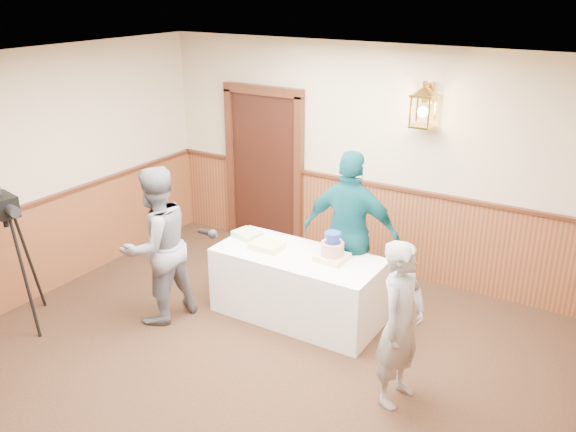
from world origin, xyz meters
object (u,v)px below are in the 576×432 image
at_px(sheet_cake_yellow, 267,246).
at_px(interviewer, 157,246).
at_px(tiered_cake, 332,249).
at_px(sheet_cake_green, 247,234).
at_px(assistant_p, 350,234).
at_px(baker, 401,324).
at_px(display_table, 298,286).
at_px(tv_camera_rig, 14,268).

height_order(sheet_cake_yellow, interviewer, interviewer).
xyz_separation_m(tiered_cake, sheet_cake_green, (-1.10, 0.03, -0.09)).
bearing_deg(assistant_p, sheet_cake_yellow, 24.58).
relative_size(sheet_cake_green, baker, 0.19).
height_order(display_table, assistant_p, assistant_p).
relative_size(interviewer, baker, 1.14).
xyz_separation_m(display_table, sheet_cake_yellow, (-0.36, -0.06, 0.41)).
bearing_deg(assistant_p, tv_camera_rig, 28.34).
bearing_deg(sheet_cake_yellow, baker, -21.04).
bearing_deg(display_table, sheet_cake_green, 172.86).
relative_size(sheet_cake_yellow, tv_camera_rig, 0.23).
bearing_deg(interviewer, sheet_cake_yellow, 140.93).
relative_size(sheet_cake_yellow, sheet_cake_green, 1.14).
bearing_deg(sheet_cake_green, display_table, -7.14).
relative_size(display_table, assistant_p, 0.98).
bearing_deg(sheet_cake_green, tv_camera_rig, -134.35).
height_order(sheet_cake_yellow, sheet_cake_green, same).
xyz_separation_m(assistant_p, tv_camera_rig, (-2.85, -2.11, -0.26)).
height_order(assistant_p, tv_camera_rig, assistant_p).
distance_m(display_table, sheet_cake_green, 0.83).
xyz_separation_m(sheet_cake_yellow, tv_camera_rig, (-2.09, -1.62, -0.13)).
distance_m(display_table, tiered_cake, 0.63).
height_order(tiered_cake, interviewer, interviewer).
bearing_deg(display_table, tv_camera_rig, -145.60).
distance_m(sheet_cake_yellow, interviewer, 1.17).
xyz_separation_m(tiered_cake, tv_camera_rig, (-2.82, -1.74, -0.21)).
distance_m(baker, assistant_p, 1.60).
bearing_deg(tiered_cake, tv_camera_rig, -148.38).
xyz_separation_m(display_table, tv_camera_rig, (-2.45, -1.67, 0.28)).
height_order(tiered_cake, assistant_p, assistant_p).
bearing_deg(interviewer, baker, 102.51).
bearing_deg(tv_camera_rig, sheet_cake_green, 57.92).
bearing_deg(baker, display_table, 69.58).
height_order(sheet_cake_yellow, assistant_p, assistant_p).
distance_m(sheet_cake_yellow, assistant_p, 0.91).
bearing_deg(tiered_cake, sheet_cake_yellow, -170.86).
relative_size(tiered_cake, sheet_cake_yellow, 0.94).
relative_size(sheet_cake_yellow, assistant_p, 0.18).
xyz_separation_m(display_table, tiered_cake, (0.38, 0.06, 0.50)).
bearing_deg(sheet_cake_yellow, display_table, 8.88).
bearing_deg(sheet_cake_yellow, tv_camera_rig, -142.21).
bearing_deg(tv_camera_rig, tiered_cake, 43.89).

